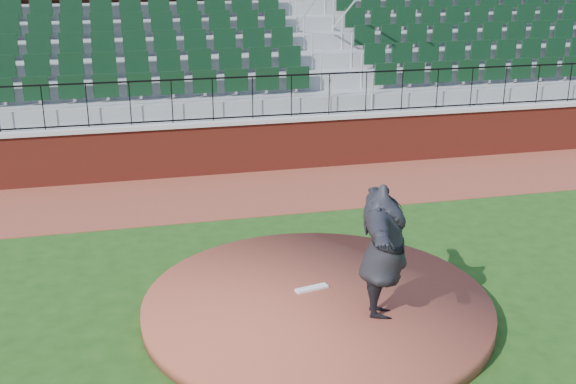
{
  "coord_description": "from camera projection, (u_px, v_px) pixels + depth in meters",
  "views": [
    {
      "loc": [
        -2.63,
        -9.3,
        5.1
      ],
      "look_at": [
        0.0,
        1.5,
        1.3
      ],
      "focal_mm": 44.08,
      "sensor_mm": 36.0,
      "label": 1
    }
  ],
  "objects": [
    {
      "name": "pitchers_mound",
      "position": [
        317.0,
        306.0,
        10.44
      ],
      "size": [
        5.12,
        5.12,
        0.25
      ],
      "primitive_type": "cylinder",
      "color": "brown",
      "rests_on": "ground"
    },
    {
      "name": "wall_railing",
      "position": [
        233.0,
        99.0,
        16.64
      ],
      "size": [
        34.0,
        0.05,
        1.0
      ],
      "primitive_type": null,
      "color": "black",
      "rests_on": "wall_cap"
    },
    {
      "name": "pitching_rubber",
      "position": [
        312.0,
        288.0,
        10.67
      ],
      "size": [
        0.53,
        0.23,
        0.03
      ],
      "primitive_type": "cube",
      "rotation": [
        0.0,
        0.0,
        0.21
      ],
      "color": "white",
      "rests_on": "pitchers_mound"
    },
    {
      "name": "field_wall",
      "position": [
        234.0,
        148.0,
        17.02
      ],
      "size": [
        34.0,
        0.35,
        1.2
      ],
      "primitive_type": "cube",
      "color": "maroon",
      "rests_on": "ground"
    },
    {
      "name": "pitcher",
      "position": [
        383.0,
        252.0,
        9.62
      ],
      "size": [
        1.33,
        2.46,
        1.93
      ],
      "primitive_type": "imported",
      "rotation": [
        0.0,
        0.0,
        1.27
      ],
      "color": "black",
      "rests_on": "pitchers_mound"
    },
    {
      "name": "warning_track",
      "position": [
        247.0,
        192.0,
        15.75
      ],
      "size": [
        34.0,
        3.2,
        0.01
      ],
      "primitive_type": "cube",
      "color": "brown",
      "rests_on": "ground"
    },
    {
      "name": "seating_stands",
      "position": [
        216.0,
        61.0,
        18.98
      ],
      "size": [
        34.0,
        5.1,
        4.6
      ],
      "primitive_type": null,
      "color": "gray",
      "rests_on": "ground"
    },
    {
      "name": "concourse_wall",
      "position": [
        202.0,
        33.0,
        21.41
      ],
      "size": [
        34.0,
        0.5,
        5.5
      ],
      "primitive_type": "cube",
      "color": "maroon",
      "rests_on": "ground"
    },
    {
      "name": "ground",
      "position": [
        311.0,
        303.0,
        10.78
      ],
      "size": [
        90.0,
        90.0,
        0.0
      ],
      "primitive_type": "plane",
      "color": "#1B3F12",
      "rests_on": "ground"
    },
    {
      "name": "wall_cap",
      "position": [
        233.0,
        122.0,
        16.81
      ],
      "size": [
        34.0,
        0.45,
        0.1
      ],
      "primitive_type": "cube",
      "color": "#B7B7B7",
      "rests_on": "field_wall"
    }
  ]
}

